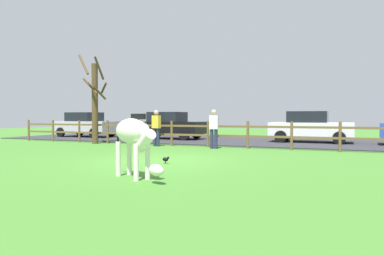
{
  "coord_description": "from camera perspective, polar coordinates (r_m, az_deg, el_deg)",
  "views": [
    {
      "loc": [
        5.21,
        -9.54,
        1.35
      ],
      "look_at": [
        0.84,
        0.63,
        0.99
      ],
      "focal_mm": 33.05,
      "sensor_mm": 36.0,
      "label": 1
    }
  ],
  "objects": [
    {
      "name": "paddock_fence",
      "position": [
        15.55,
        2.6,
        -0.68
      ],
      "size": [
        21.57,
        0.11,
        1.16
      ],
      "color": "brown",
      "rests_on": "ground_plane"
    },
    {
      "name": "parked_car_black",
      "position": [
        20.59,
        -3.72,
        0.46
      ],
      "size": [
        4.04,
        1.95,
        1.56
      ],
      "color": "black",
      "rests_on": "parking_asphalt"
    },
    {
      "name": "parked_car_white",
      "position": [
        18.8,
        18.51,
        0.23
      ],
      "size": [
        4.02,
        1.92,
        1.56
      ],
      "color": "white",
      "rests_on": "parking_asphalt"
    },
    {
      "name": "crow_on_grass",
      "position": [
        10.2,
        -4.25,
        -5.03
      ],
      "size": [
        0.21,
        0.1,
        0.2
      ],
      "color": "black",
      "rests_on": "ground_plane"
    },
    {
      "name": "visitor_right_of_tree",
      "position": [
        16.07,
        -5.78,
        0.28
      ],
      "size": [
        0.38,
        0.26,
        1.64
      ],
      "color": "#232847",
      "rests_on": "ground_plane"
    },
    {
      "name": "parked_car_silver",
      "position": [
        23.63,
        -16.75,
        0.56
      ],
      "size": [
        4.07,
        2.02,
        1.56
      ],
      "color": "#B7BABF",
      "rests_on": "parking_asphalt"
    },
    {
      "name": "bare_tree",
      "position": [
        18.18,
        -15.42,
        4.39
      ],
      "size": [
        1.49,
        1.5,
        4.43
      ],
      "color": "#513A23",
      "rests_on": "ground_plane"
    },
    {
      "name": "visitor_left_of_tree",
      "position": [
        14.82,
        3.55,
        0.15
      ],
      "size": [
        0.39,
        0.27,
        1.64
      ],
      "color": "#232847",
      "rests_on": "ground_plane"
    },
    {
      "name": "zebra",
      "position": [
        7.79,
        -9.29,
        -1.29
      ],
      "size": [
        1.77,
        1.13,
        1.41
      ],
      "color": "white",
      "rests_on": "ground_plane"
    },
    {
      "name": "parking_asphalt",
      "position": [
        19.59,
        7.77,
        -2.02
      ],
      "size": [
        28.0,
        7.4,
        0.05
      ],
      "primitive_type": "cube",
      "color": "#2D2D33",
      "rests_on": "ground_plane"
    },
    {
      "name": "ground_plane",
      "position": [
        10.95,
        -5.38,
        -5.23
      ],
      "size": [
        60.0,
        60.0,
        0.0
      ],
      "primitive_type": "plane",
      "color": "#3D7528"
    }
  ]
}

